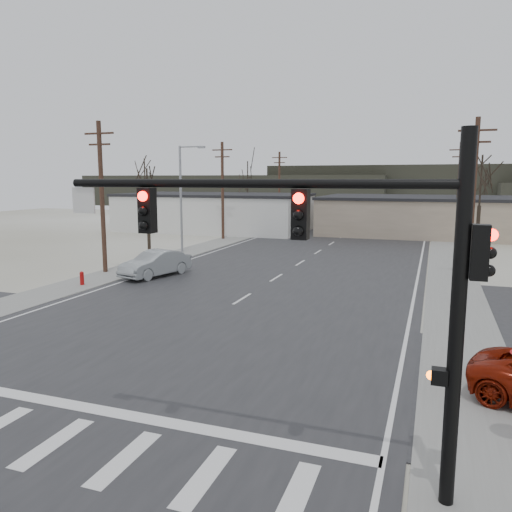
% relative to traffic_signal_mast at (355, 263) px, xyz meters
% --- Properties ---
extents(ground, '(140.00, 140.00, 0.00)m').
position_rel_traffic_signal_mast_xyz_m(ground, '(-7.89, 6.20, -4.67)').
color(ground, white).
rests_on(ground, ground).
extents(main_road, '(18.00, 110.00, 0.05)m').
position_rel_traffic_signal_mast_xyz_m(main_road, '(-7.89, 21.20, -4.65)').
color(main_road, '#262629').
rests_on(main_road, ground).
extents(cross_road, '(90.00, 10.00, 0.04)m').
position_rel_traffic_signal_mast_xyz_m(cross_road, '(-7.89, 6.20, -4.65)').
color(cross_road, '#262629').
rests_on(cross_road, ground).
extents(sidewalk_left, '(3.00, 90.00, 0.06)m').
position_rel_traffic_signal_mast_xyz_m(sidewalk_left, '(-18.49, 26.20, -4.64)').
color(sidewalk_left, gray).
rests_on(sidewalk_left, ground).
extents(sidewalk_right, '(3.00, 90.00, 0.06)m').
position_rel_traffic_signal_mast_xyz_m(sidewalk_right, '(2.71, 26.20, -4.64)').
color(sidewalk_right, gray).
rests_on(sidewalk_right, ground).
extents(traffic_signal_mast, '(8.95, 0.43, 7.20)m').
position_rel_traffic_signal_mast_xyz_m(traffic_signal_mast, '(0.00, 0.00, 0.00)').
color(traffic_signal_mast, black).
rests_on(traffic_signal_mast, ground).
extents(fire_hydrant, '(0.24, 0.24, 0.87)m').
position_rel_traffic_signal_mast_xyz_m(fire_hydrant, '(-18.09, 14.20, -4.22)').
color(fire_hydrant, '#A50C0C').
rests_on(fire_hydrant, ground).
extents(building_left_far, '(22.30, 12.30, 4.50)m').
position_rel_traffic_signal_mast_xyz_m(building_left_far, '(-23.89, 46.20, -2.42)').
color(building_left_far, silver).
rests_on(building_left_far, ground).
extents(building_right_far, '(26.30, 14.30, 4.30)m').
position_rel_traffic_signal_mast_xyz_m(building_right_far, '(2.11, 50.20, -2.52)').
color(building_right_far, tan).
rests_on(building_right_far, ground).
extents(upole_left_b, '(2.20, 0.30, 10.00)m').
position_rel_traffic_signal_mast_xyz_m(upole_left_b, '(-19.39, 18.20, 0.55)').
color(upole_left_b, '#492F22').
rests_on(upole_left_b, ground).
extents(upole_left_c, '(2.20, 0.30, 10.00)m').
position_rel_traffic_signal_mast_xyz_m(upole_left_c, '(-19.39, 38.20, 0.55)').
color(upole_left_c, '#492F22').
rests_on(upole_left_c, ground).
extents(upole_left_d, '(2.20, 0.30, 10.00)m').
position_rel_traffic_signal_mast_xyz_m(upole_left_d, '(-19.39, 58.20, 0.55)').
color(upole_left_d, '#492F22').
rests_on(upole_left_d, ground).
extents(upole_right_a, '(2.20, 0.30, 10.00)m').
position_rel_traffic_signal_mast_xyz_m(upole_right_a, '(3.61, 24.20, 0.55)').
color(upole_right_a, '#492F22').
rests_on(upole_right_a, ground).
extents(upole_right_b, '(2.20, 0.30, 10.00)m').
position_rel_traffic_signal_mast_xyz_m(upole_right_b, '(3.61, 46.20, 0.55)').
color(upole_right_b, '#492F22').
rests_on(upole_right_b, ground).
extents(streetlight_main, '(2.40, 0.25, 9.00)m').
position_rel_traffic_signal_mast_xyz_m(streetlight_main, '(-18.69, 28.20, 0.41)').
color(streetlight_main, gray).
rests_on(streetlight_main, ground).
extents(tree_left_near, '(3.30, 3.30, 7.35)m').
position_rel_traffic_signal_mast_xyz_m(tree_left_near, '(-20.89, 26.20, 0.55)').
color(tree_left_near, '#2D231C').
rests_on(tree_left_near, ground).
extents(tree_right_mid, '(3.74, 3.74, 8.33)m').
position_rel_traffic_signal_mast_xyz_m(tree_right_mid, '(4.61, 32.20, 1.26)').
color(tree_right_mid, '#2D231C').
rests_on(tree_right_mid, ground).
extents(tree_left_far, '(3.96, 3.96, 8.82)m').
position_rel_traffic_signal_mast_xyz_m(tree_left_far, '(-21.89, 52.20, 1.61)').
color(tree_left_far, '#2D231C').
rests_on(tree_left_far, ground).
extents(tree_right_far, '(3.52, 3.52, 7.84)m').
position_rel_traffic_signal_mast_xyz_m(tree_right_far, '(7.11, 58.20, 0.91)').
color(tree_right_far, '#2D231C').
rests_on(tree_right_far, ground).
extents(tree_left_mid, '(3.96, 3.96, 8.82)m').
position_rel_traffic_signal_mast_xyz_m(tree_left_mid, '(-29.89, 40.20, 1.61)').
color(tree_left_mid, '#2D231C').
rests_on(tree_left_mid, ground).
extents(hill_left, '(70.00, 18.00, 7.00)m').
position_rel_traffic_signal_mast_xyz_m(hill_left, '(-42.89, 98.20, -1.17)').
color(hill_left, '#333026').
rests_on(hill_left, ground).
extents(hill_center, '(80.00, 18.00, 9.00)m').
position_rel_traffic_signal_mast_xyz_m(hill_center, '(7.11, 102.20, -0.17)').
color(hill_center, '#333026').
rests_on(hill_center, ground).
extents(sedan_crossing, '(3.03, 5.31, 1.65)m').
position_rel_traffic_signal_mast_xyz_m(sedan_crossing, '(-15.39, 18.07, -3.80)').
color(sedan_crossing, gray).
rests_on(sedan_crossing, main_road).
extents(car_far_a, '(3.81, 5.62, 1.51)m').
position_rel_traffic_signal_mast_xyz_m(car_far_a, '(-0.48, 56.03, -3.87)').
color(car_far_a, black).
rests_on(car_far_a, main_road).
extents(car_far_b, '(2.09, 4.15, 1.36)m').
position_rel_traffic_signal_mast_xyz_m(car_far_b, '(-14.21, 65.57, -3.95)').
color(car_far_b, black).
rests_on(car_far_b, main_road).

